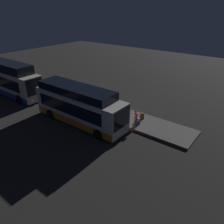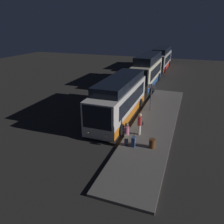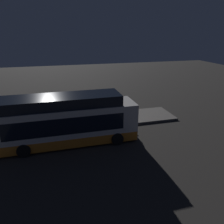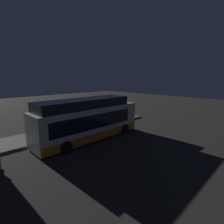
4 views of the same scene
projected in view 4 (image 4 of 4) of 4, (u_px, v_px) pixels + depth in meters
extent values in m
plane|color=#2B2826|center=(91.00, 137.00, 16.30)|extent=(80.00, 80.00, 0.00)
cube|color=#605B56|center=(72.00, 129.00, 18.59)|extent=(20.00, 3.45, 0.17)
cube|color=silver|center=(89.00, 122.00, 15.67)|extent=(10.03, 2.56, 2.76)
cube|color=orange|center=(89.00, 133.00, 15.87)|extent=(9.98, 2.58, 0.70)
cube|color=black|center=(87.00, 119.00, 15.43)|extent=(8.22, 2.59, 1.22)
cube|color=black|center=(126.00, 110.00, 19.07)|extent=(0.06, 2.25, 1.77)
sphere|color=#F9E58C|center=(121.00, 121.00, 19.83)|extent=(0.24, 0.24, 0.24)
sphere|color=#F9E58C|center=(131.00, 123.00, 18.85)|extent=(0.24, 0.24, 0.24)
cylinder|color=black|center=(107.00, 124.00, 19.13)|extent=(0.91, 0.30, 0.91)
cylinder|color=black|center=(125.00, 129.00, 17.35)|extent=(0.91, 0.30, 0.91)
cylinder|color=black|center=(50.00, 139.00, 14.63)|extent=(0.91, 0.30, 0.91)
cylinder|color=black|center=(66.00, 147.00, 12.85)|extent=(0.91, 0.30, 0.91)
cube|color=black|center=(85.00, 103.00, 15.05)|extent=(8.52, 2.35, 0.76)
cylinder|color=#4C476B|center=(111.00, 119.00, 20.88)|extent=(0.33, 0.33, 0.78)
cylinder|color=#CC6B8C|center=(111.00, 113.00, 20.73)|extent=(0.48, 0.48, 0.68)
sphere|color=brown|center=(111.00, 109.00, 20.64)|extent=(0.26, 0.26, 0.26)
cube|color=beige|center=(112.00, 115.00, 21.04)|extent=(0.22, 0.31, 0.24)
cylinder|color=silver|center=(97.00, 121.00, 19.91)|extent=(0.30, 0.30, 0.80)
cylinder|color=#BF3333|center=(97.00, 115.00, 19.77)|extent=(0.42, 0.42, 0.70)
sphere|color=beige|center=(97.00, 111.00, 19.67)|extent=(0.26, 0.26, 0.26)
cube|color=black|center=(94.00, 118.00, 19.72)|extent=(0.23, 0.31, 0.24)
cube|color=#334C7F|center=(108.00, 119.00, 21.25)|extent=(0.38, 0.25, 0.72)
cylinder|color=black|center=(108.00, 115.00, 21.16)|extent=(0.02, 0.02, 0.24)
cylinder|color=#4C4C51|center=(53.00, 122.00, 15.93)|extent=(0.10, 0.10, 2.69)
cube|color=silver|center=(52.00, 110.00, 15.71)|extent=(0.04, 0.66, 0.38)
cylinder|color=#593319|center=(100.00, 118.00, 21.93)|extent=(0.44, 0.44, 0.65)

